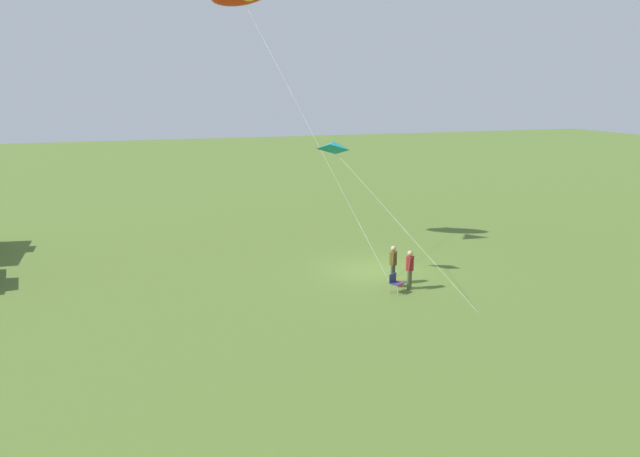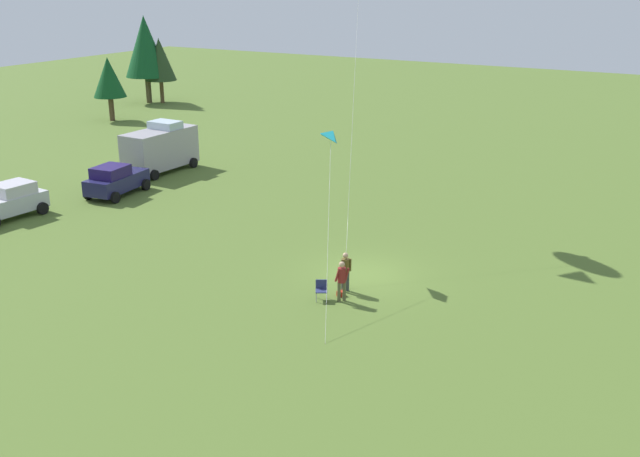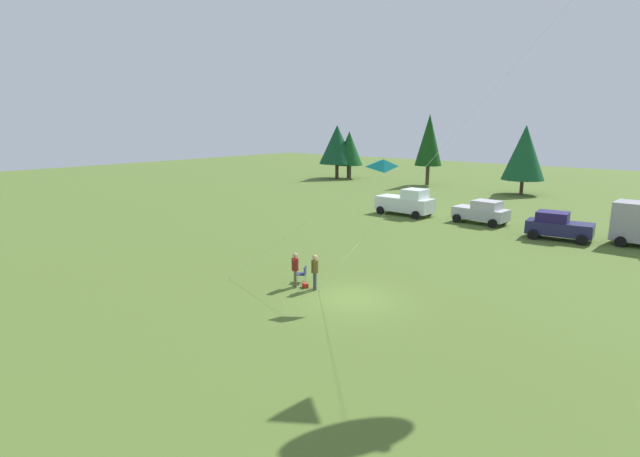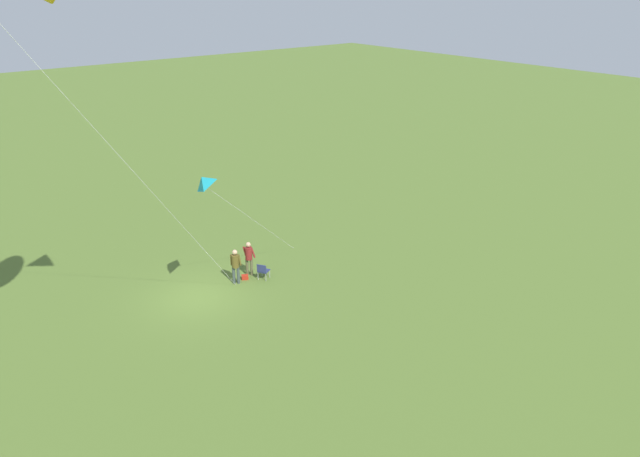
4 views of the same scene
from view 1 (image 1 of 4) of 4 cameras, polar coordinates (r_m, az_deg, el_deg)
ground_plane at (r=30.46m, az=4.73°, el=-3.86°), size 160.00×160.00×0.00m
person_kite_flyer at (r=28.41m, az=6.71°, el=-3.01°), size 0.52×0.48×1.74m
folding_chair at (r=27.33m, az=6.87°, el=-4.83°), size 0.65×0.65×0.82m
person_spectator at (r=27.73m, az=8.22°, el=-3.45°), size 0.54×0.54×1.74m
backpack_on_grass at (r=28.25m, az=7.30°, el=-5.04°), size 0.39×0.34×0.22m
kite_delta_teal at (r=28.95m, az=1.33°, el=7.53°), size 7.71×4.30×6.43m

